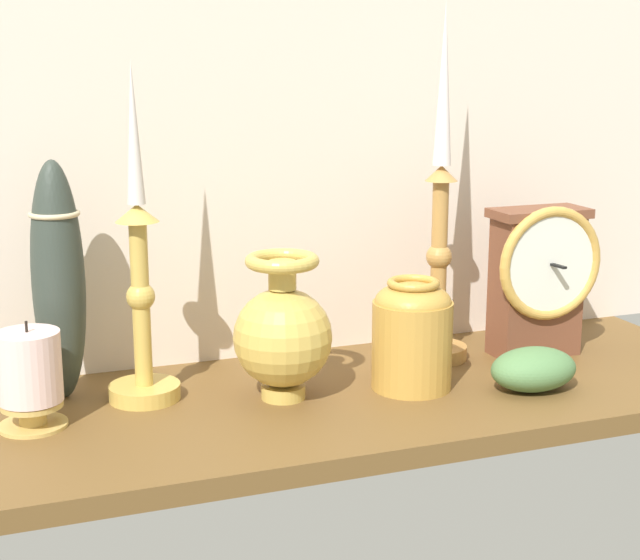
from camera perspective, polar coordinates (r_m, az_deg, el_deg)
ground_plane at (r=117.53cm, az=2.17°, el=-7.05°), size 100.00×36.00×2.40cm
back_wall at (r=127.75cm, az=-0.93°, el=10.07°), size 120.00×2.00×65.00cm
mantel_clock at (r=130.85cm, az=12.73°, el=0.15°), size 14.93×9.14×20.46cm
candlestick_tall_left at (r=112.41cm, az=-10.49°, el=-0.65°), size 8.30×8.30×38.97cm
candlestick_tall_center at (r=125.83cm, az=7.03°, el=2.75°), size 8.04×8.04×45.69cm
brass_vase_bulbous at (r=112.30cm, az=-2.20°, el=-3.11°), size 11.54×11.54×17.19cm
brass_vase_jar at (r=116.55cm, az=5.43°, el=-3.04°), size 9.64×9.64×13.43cm
pillar_candle_front at (r=108.81cm, az=-16.64°, el=-5.46°), size 7.39×7.39×11.85cm
tall_ceramic_vase at (r=114.91cm, az=-15.09°, el=-0.01°), size 6.02×6.02×27.91cm
ivy_sprig at (r=119.23cm, az=12.41°, el=-5.13°), size 10.84×7.59×5.21cm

